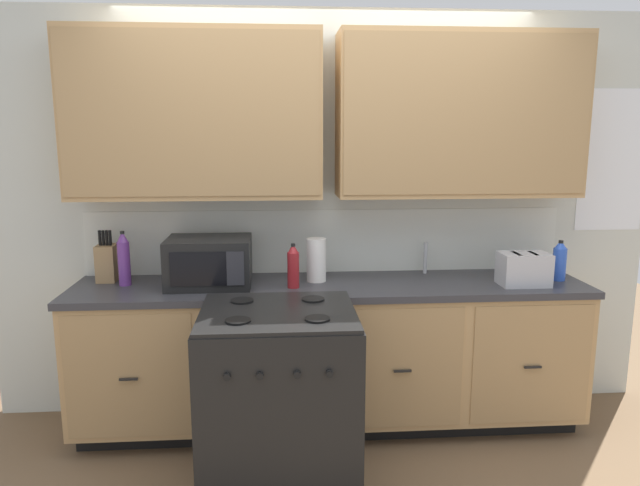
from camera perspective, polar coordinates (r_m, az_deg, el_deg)
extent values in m
plane|color=brown|center=(3.53, 1.47, -19.54)|extent=(8.00, 8.00, 0.00)
cube|color=silver|center=(3.71, 0.61, 2.61)|extent=(4.19, 0.05, 2.51)
cube|color=silver|center=(3.71, 0.65, 0.19)|extent=(2.99, 0.01, 0.40)
cube|color=tan|center=(3.50, -12.10, 12.09)|extent=(1.45, 0.34, 0.95)
cube|color=#A58052|center=(3.32, -12.51, 12.15)|extent=(1.42, 0.01, 0.89)
cube|color=tan|center=(3.63, 13.42, 11.97)|extent=(1.45, 0.34, 0.95)
cube|color=#A58052|center=(3.47, 14.31, 12.01)|extent=(1.42, 0.01, 0.89)
cube|color=white|center=(4.23, 26.66, 7.19)|extent=(0.44, 0.01, 0.90)
cube|color=black|center=(3.80, 0.97, -16.38)|extent=(2.93, 0.48, 0.10)
cube|color=tan|center=(3.59, 1.03, -10.47)|extent=(2.99, 0.60, 0.76)
cube|color=#A88354|center=(3.40, -18.13, -12.32)|extent=(0.69, 0.01, 0.70)
cube|color=black|center=(3.39, -18.18, -12.52)|extent=(0.10, 0.01, 0.01)
cube|color=#A88354|center=(3.30, -5.11, -12.51)|extent=(0.69, 0.01, 0.70)
cube|color=black|center=(3.29, -5.11, -12.72)|extent=(0.10, 0.01, 0.01)
cube|color=#A88354|center=(3.37, 8.01, -12.07)|extent=(0.69, 0.01, 0.70)
cube|color=black|center=(3.36, 8.05, -12.27)|extent=(0.10, 0.01, 0.01)
cube|color=#A88354|center=(3.60, 19.96, -11.13)|extent=(0.69, 0.01, 0.70)
cube|color=black|center=(3.59, 20.05, -11.31)|extent=(0.10, 0.01, 0.01)
cube|color=#333338|center=(3.47, 1.05, -4.28)|extent=(3.02, 0.63, 0.04)
cube|color=#A8AAAF|center=(3.60, 10.87, -3.82)|extent=(0.56, 0.38, 0.02)
cube|color=black|center=(3.01, -4.02, -15.32)|extent=(0.76, 0.66, 0.92)
cube|color=black|center=(2.84, -4.14, -6.75)|extent=(0.74, 0.65, 0.02)
cylinder|color=black|center=(2.69, -8.01, -7.53)|extent=(0.12, 0.12, 0.01)
cylinder|color=black|center=(2.69, -0.26, -7.42)|extent=(0.12, 0.12, 0.01)
cylinder|color=black|center=(2.99, -7.62, -5.61)|extent=(0.12, 0.12, 0.01)
cylinder|color=black|center=(2.99, -0.69, -5.52)|extent=(0.12, 0.12, 0.01)
cylinder|color=black|center=(2.59, -9.07, -12.79)|extent=(0.03, 0.02, 0.03)
cylinder|color=black|center=(2.58, -5.89, -12.79)|extent=(0.03, 0.02, 0.03)
cylinder|color=black|center=(2.58, -2.25, -12.74)|extent=(0.03, 0.02, 0.03)
cylinder|color=black|center=(2.59, 0.93, -12.66)|extent=(0.03, 0.02, 0.03)
cube|color=black|center=(3.45, -10.76, -1.81)|extent=(0.48, 0.36, 0.28)
cube|color=black|center=(3.28, -11.81, -2.52)|extent=(0.31, 0.01, 0.19)
cube|color=#28282D|center=(3.26, -8.26, -2.48)|extent=(0.10, 0.01, 0.19)
cube|color=#B7B7BC|center=(3.61, 19.26, -2.43)|extent=(0.28, 0.18, 0.19)
cube|color=black|center=(3.57, 18.62, -1.03)|extent=(0.02, 0.13, 0.01)
cube|color=black|center=(3.61, 20.08, -0.99)|extent=(0.02, 0.13, 0.01)
cube|color=#9C794E|center=(3.72, -20.04, -1.85)|extent=(0.11, 0.14, 0.22)
cylinder|color=black|center=(3.69, -20.69, 0.47)|extent=(0.02, 0.02, 0.09)
cylinder|color=black|center=(3.68, -20.39, 0.47)|extent=(0.02, 0.02, 0.09)
cylinder|color=black|center=(3.68, -20.09, 0.48)|extent=(0.02, 0.02, 0.09)
cylinder|color=black|center=(3.67, -19.79, 0.48)|extent=(0.02, 0.02, 0.09)
cylinder|color=#B2B5BA|center=(3.75, 10.23, -1.43)|extent=(0.02, 0.02, 0.20)
cylinder|color=white|center=(3.49, -0.37, -1.65)|extent=(0.12, 0.12, 0.26)
cylinder|color=maroon|center=(3.35, -2.62, -2.66)|extent=(0.07, 0.07, 0.21)
cone|color=maroon|center=(3.32, -2.64, -0.50)|extent=(0.06, 0.06, 0.05)
cylinder|color=black|center=(3.32, -2.65, -0.20)|extent=(0.02, 0.02, 0.02)
cylinder|color=blue|center=(3.80, 22.30, -1.93)|extent=(0.08, 0.08, 0.19)
cone|color=blue|center=(3.78, 22.43, -0.13)|extent=(0.07, 0.07, 0.05)
cylinder|color=black|center=(3.78, 22.45, 0.11)|extent=(0.03, 0.03, 0.02)
cylinder|color=#663384|center=(3.58, -18.56, -1.93)|extent=(0.07, 0.07, 0.26)
cone|color=#663384|center=(3.55, -18.71, 0.60)|extent=(0.06, 0.06, 0.06)
cylinder|color=black|center=(3.55, -18.74, 0.98)|extent=(0.02, 0.02, 0.02)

